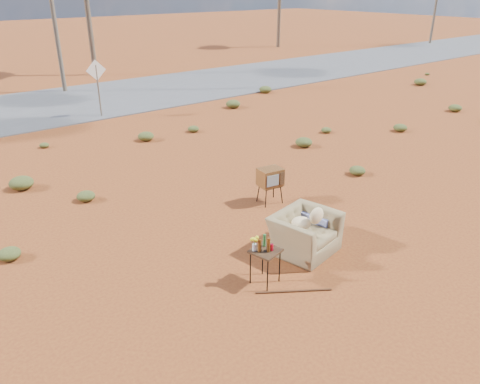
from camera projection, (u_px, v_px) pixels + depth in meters
ground at (282, 256)px, 9.02m from camera, size 140.00×140.00×0.00m
highway at (39, 107)px, 19.74m from camera, size 140.00×7.00×0.04m
armchair at (307, 226)px, 9.09m from camera, size 1.52×1.15×1.06m
tv_unit at (270, 178)px, 10.96m from camera, size 0.60×0.51×0.87m
side_table at (263, 249)px, 7.95m from camera, size 0.55×0.55×0.93m
rusty_bar at (294, 291)px, 7.96m from camera, size 1.11×0.76×0.03m
road_sign at (97, 78)px, 17.84m from camera, size 0.78×0.06×2.19m
utility_pole_center at (51, 0)px, 20.98m from camera, size 1.40×0.20×8.00m
scrub_patch at (137, 188)px, 11.65m from camera, size 17.49×8.07×0.33m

